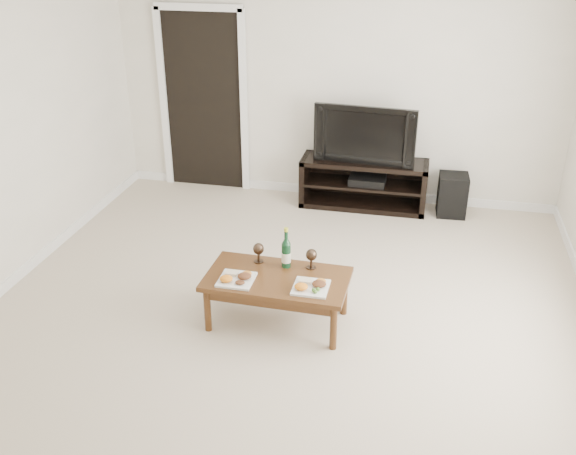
# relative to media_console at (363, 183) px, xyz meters

# --- Properties ---
(floor) EXTENTS (5.50, 5.50, 0.00)m
(floor) POSITION_rel_media_console_xyz_m (-0.38, -2.50, -0.28)
(floor) COLOR beige
(floor) RESTS_ON ground
(back_wall) EXTENTS (5.00, 0.04, 2.60)m
(back_wall) POSITION_rel_media_console_xyz_m (-0.38, 0.27, 1.02)
(back_wall) COLOR beige
(back_wall) RESTS_ON ground
(doorway) EXTENTS (0.90, 0.02, 2.05)m
(doorway) POSITION_rel_media_console_xyz_m (-1.93, 0.24, 0.75)
(doorway) COLOR black
(doorway) RESTS_ON ground
(media_console) EXTENTS (1.40, 0.45, 0.55)m
(media_console) POSITION_rel_media_console_xyz_m (0.00, 0.00, 0.00)
(media_console) COLOR black
(media_console) RESTS_ON ground
(television) EXTENTS (1.11, 0.24, 0.64)m
(television) POSITION_rel_media_console_xyz_m (0.00, 0.00, 0.59)
(television) COLOR black
(television) RESTS_ON media_console
(av_receiver) EXTENTS (0.41, 0.31, 0.08)m
(av_receiver) POSITION_rel_media_console_xyz_m (0.04, -0.01, 0.05)
(av_receiver) COLOR black
(av_receiver) RESTS_ON media_console
(subwoofer) EXTENTS (0.32, 0.32, 0.46)m
(subwoofer) POSITION_rel_media_console_xyz_m (0.98, -0.02, -0.04)
(subwoofer) COLOR black
(subwoofer) RESTS_ON ground
(coffee_table) EXTENTS (1.15, 0.65, 0.42)m
(coffee_table) POSITION_rel_media_console_xyz_m (-0.42, -2.46, -0.07)
(coffee_table) COLOR #513316
(coffee_table) RESTS_ON ground
(plate_left) EXTENTS (0.27, 0.27, 0.07)m
(plate_left) POSITION_rel_media_console_xyz_m (-0.71, -2.59, 0.18)
(plate_left) COLOR white
(plate_left) RESTS_ON coffee_table
(plate_right) EXTENTS (0.27, 0.27, 0.07)m
(plate_right) POSITION_rel_media_console_xyz_m (-0.12, -2.58, 0.18)
(plate_right) COLOR white
(plate_right) RESTS_ON coffee_table
(wine_bottle) EXTENTS (0.07, 0.07, 0.35)m
(wine_bottle) POSITION_rel_media_console_xyz_m (-0.38, -2.29, 0.32)
(wine_bottle) COLOR #0E351C
(wine_bottle) RESTS_ON coffee_table
(goblet_left) EXTENTS (0.09, 0.09, 0.17)m
(goblet_left) POSITION_rel_media_console_xyz_m (-0.62, -2.26, 0.23)
(goblet_left) COLOR #37281E
(goblet_left) RESTS_ON coffee_table
(goblet_right) EXTENTS (0.09, 0.09, 0.17)m
(goblet_right) POSITION_rel_media_console_xyz_m (-0.18, -2.27, 0.23)
(goblet_right) COLOR #37281E
(goblet_right) RESTS_ON coffee_table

